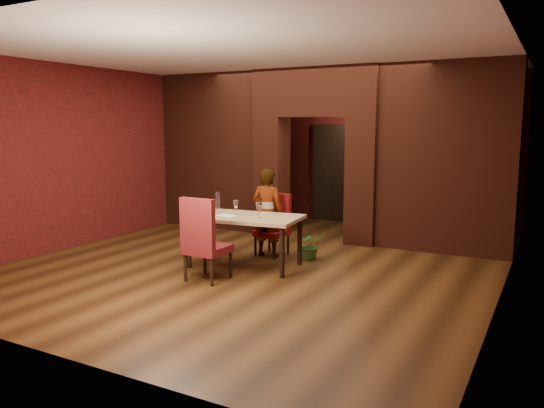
# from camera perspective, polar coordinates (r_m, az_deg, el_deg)

# --- Properties ---
(floor) EXTENTS (8.00, 8.00, 0.00)m
(floor) POSITION_cam_1_polar(r_m,az_deg,el_deg) (8.52, -0.86, -6.14)
(floor) COLOR #452911
(floor) RESTS_ON ground
(ceiling) EXTENTS (7.00, 8.00, 0.04)m
(ceiling) POSITION_cam_1_polar(r_m,az_deg,el_deg) (8.31, -0.91, 15.73)
(ceiling) COLOR silver
(ceiling) RESTS_ON ground
(wall_back) EXTENTS (7.00, 0.04, 3.20)m
(wall_back) POSITION_cam_1_polar(r_m,az_deg,el_deg) (11.90, 8.66, 5.74)
(wall_back) COLOR maroon
(wall_back) RESTS_ON ground
(wall_front) EXTENTS (7.00, 0.04, 3.20)m
(wall_front) POSITION_cam_1_polar(r_m,az_deg,el_deg) (5.18, -23.19, 1.68)
(wall_front) COLOR maroon
(wall_front) RESTS_ON ground
(wall_left) EXTENTS (0.04, 8.00, 3.20)m
(wall_left) POSITION_cam_1_polar(r_m,az_deg,el_deg) (10.43, -17.94, 5.05)
(wall_left) COLOR maroon
(wall_left) RESTS_ON ground
(wall_right) EXTENTS (0.04, 8.00, 3.20)m
(wall_right) POSITION_cam_1_polar(r_m,az_deg,el_deg) (7.22, 24.13, 3.36)
(wall_right) COLOR maroon
(wall_right) RESTS_ON ground
(pillar_left) EXTENTS (0.55, 0.55, 2.30)m
(pillar_left) POSITION_cam_1_polar(r_m,az_deg,el_deg) (10.50, -0.03, 3.02)
(pillar_left) COLOR maroon
(pillar_left) RESTS_ON ground
(pillar_right) EXTENTS (0.55, 0.55, 2.30)m
(pillar_right) POSITION_cam_1_polar(r_m,az_deg,el_deg) (9.74, 9.84, 2.46)
(pillar_right) COLOR maroon
(pillar_right) RESTS_ON ground
(lintel) EXTENTS (2.45, 0.55, 0.90)m
(lintel) POSITION_cam_1_polar(r_m,az_deg,el_deg) (10.05, 4.83, 11.87)
(lintel) COLOR maroon
(lintel) RESTS_ON ground
(wing_wall_left) EXTENTS (2.28, 0.35, 3.20)m
(wing_wall_left) POSITION_cam_1_polar(r_m,az_deg,el_deg) (11.21, -6.42, 5.62)
(wing_wall_left) COLOR maroon
(wing_wall_left) RESTS_ON ground
(wing_wall_right) EXTENTS (2.28, 0.35, 3.20)m
(wing_wall_right) POSITION_cam_1_polar(r_m,az_deg,el_deg) (9.35, 18.16, 4.68)
(wing_wall_right) COLOR maroon
(wing_wall_right) RESTS_ON ground
(vent_panel) EXTENTS (0.40, 0.03, 0.50)m
(vent_panel) POSITION_cam_1_polar(r_m,az_deg,el_deg) (10.32, -0.82, -0.44)
(vent_panel) COLOR brown
(vent_panel) RESTS_ON ground
(rear_door) EXTENTS (0.90, 0.08, 2.10)m
(rear_door) POSITION_cam_1_polar(r_m,az_deg,el_deg) (12.03, 6.71, 3.18)
(rear_door) COLOR black
(rear_door) RESTS_ON ground
(rear_door_frame) EXTENTS (1.02, 0.04, 2.22)m
(rear_door_frame) POSITION_cam_1_polar(r_m,az_deg,el_deg) (11.99, 6.64, 3.16)
(rear_door_frame) COLOR black
(rear_door_frame) RESTS_ON ground
(dining_table) EXTENTS (1.78, 1.14, 0.79)m
(dining_table) POSITION_cam_1_polar(r_m,az_deg,el_deg) (8.14, -2.94, -4.00)
(dining_table) COLOR tan
(dining_table) RESTS_ON ground
(chair_far) EXTENTS (0.52, 0.52, 1.02)m
(chair_far) POSITION_cam_1_polar(r_m,az_deg,el_deg) (8.77, -0.02, -2.28)
(chair_far) COLOR #640F0E
(chair_far) RESTS_ON ground
(chair_near) EXTENTS (0.55, 0.55, 1.18)m
(chair_near) POSITION_cam_1_polar(r_m,az_deg,el_deg) (7.43, -6.94, -3.70)
(chair_near) COLOR maroon
(chair_near) RESTS_ON ground
(person_seated) EXTENTS (0.56, 0.39, 1.46)m
(person_seated) POSITION_cam_1_polar(r_m,az_deg,el_deg) (8.68, -0.48, -0.95)
(person_seated) COLOR beige
(person_seated) RESTS_ON ground
(wine_glass_a) EXTENTS (0.09, 0.09, 0.22)m
(wine_glass_a) POSITION_cam_1_polar(r_m,az_deg,el_deg) (8.13, -3.90, -0.40)
(wine_glass_a) COLOR white
(wine_glass_a) RESTS_ON dining_table
(wine_glass_b) EXTENTS (0.08, 0.08, 0.19)m
(wine_glass_b) POSITION_cam_1_polar(r_m,az_deg,el_deg) (8.10, -1.53, -0.53)
(wine_glass_b) COLOR white
(wine_glass_b) RESTS_ON dining_table
(wine_glass_c) EXTENTS (0.07, 0.07, 0.18)m
(wine_glass_c) POSITION_cam_1_polar(r_m,az_deg,el_deg) (7.87, -1.33, -0.82)
(wine_glass_c) COLOR white
(wine_glass_c) RESTS_ON dining_table
(tasting_sheet) EXTENTS (0.30, 0.24, 0.00)m
(tasting_sheet) POSITION_cam_1_polar(r_m,az_deg,el_deg) (8.09, -4.83, -1.24)
(tasting_sheet) COLOR silver
(tasting_sheet) RESTS_ON dining_table
(wine_bucket) EXTENTS (0.18, 0.18, 0.22)m
(wine_bucket) POSITION_cam_1_polar(r_m,az_deg,el_deg) (8.29, -7.30, -0.28)
(wine_bucket) COLOR #ABABB2
(wine_bucket) RESTS_ON dining_table
(water_bottle) EXTENTS (0.08, 0.08, 0.33)m
(water_bottle) POSITION_cam_1_polar(r_m,az_deg,el_deg) (8.37, -5.87, 0.21)
(water_bottle) COLOR white
(water_bottle) RESTS_ON dining_table
(potted_plant) EXTENTS (0.55, 0.53, 0.47)m
(potted_plant) POSITION_cam_1_polar(r_m,az_deg,el_deg) (8.59, 4.16, -4.42)
(potted_plant) COLOR #2F641F
(potted_plant) RESTS_ON ground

